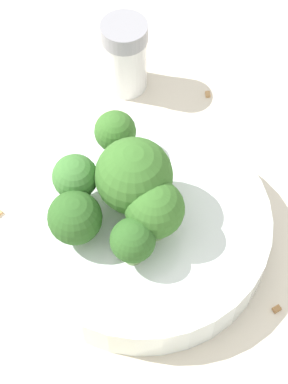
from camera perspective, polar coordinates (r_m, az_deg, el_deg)
The scene contains 11 objects.
ground_plane at distance 0.52m, azimuth 0.00°, elevation -4.12°, with size 3.00×3.00×0.00m, color beige.
bowl at distance 0.51m, azimuth 0.00°, elevation -3.16°, with size 0.20×0.20×0.04m, color silver.
broccoli_floret_0 at distance 0.46m, azimuth -0.91°, elevation 1.36°, with size 0.06×0.06×0.07m.
broccoli_floret_1 at distance 0.46m, azimuth 0.95°, elevation -1.63°, with size 0.04×0.04×0.05m.
broccoli_floret_2 at distance 0.45m, azimuth -1.01°, elevation -4.41°, with size 0.03×0.03×0.04m.
broccoli_floret_3 at distance 0.48m, azimuth -6.10°, elevation 1.13°, with size 0.03×0.03×0.05m.
broccoli_floret_4 at distance 0.46m, azimuth -6.15°, elevation -2.37°, with size 0.04×0.04×0.04m.
broccoli_floret_5 at distance 0.50m, azimuth -2.57°, elevation 5.28°, with size 0.03×0.03×0.04m.
pepper_shaker at distance 0.59m, azimuth -1.70°, elevation 12.01°, with size 0.04×0.04×0.07m.
almond_crumb_0 at distance 0.61m, azimuth 5.70°, elevation 8.74°, with size 0.01×0.00×0.01m, color #AD7F4C.
almond_crumb_2 at distance 0.50m, azimuth 11.74°, elevation -10.08°, with size 0.01×0.00×0.01m, color olive.
Camera 1 is at (0.23, 0.11, 0.46)m, focal length 60.00 mm.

